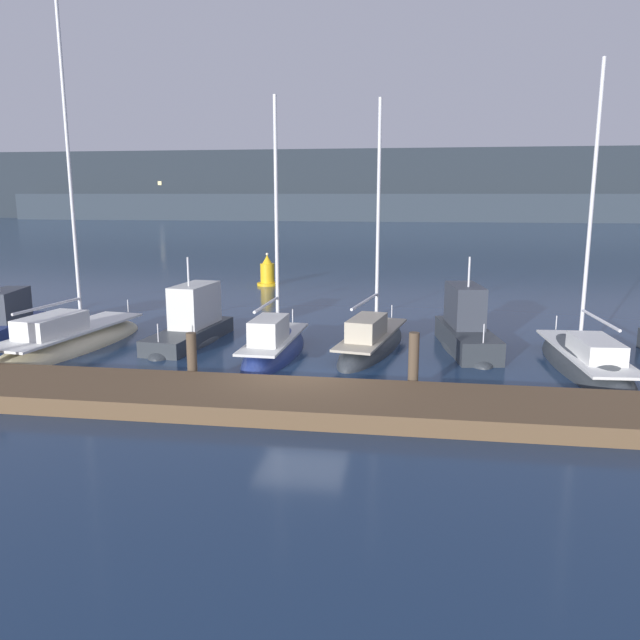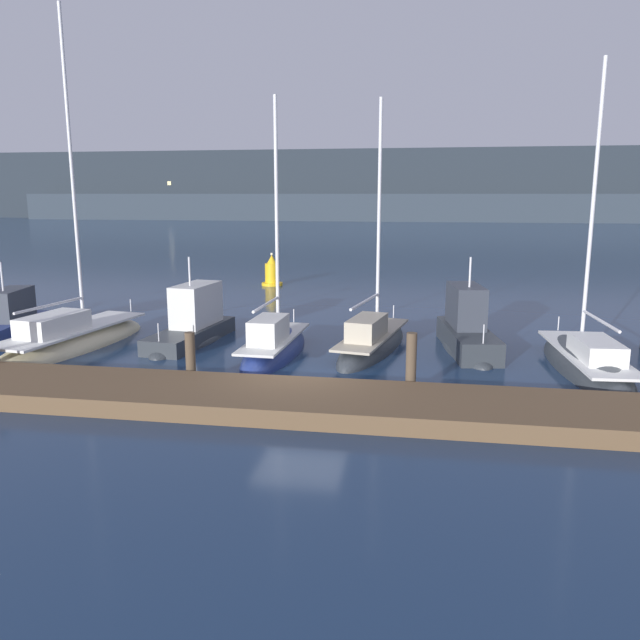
{
  "view_description": "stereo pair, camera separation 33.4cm",
  "coord_description": "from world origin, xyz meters",
  "px_view_note": "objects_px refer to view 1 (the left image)",
  "views": [
    {
      "loc": [
        3.01,
        -16.56,
        5.31
      ],
      "look_at": [
        0.0,
        3.46,
        1.2
      ],
      "focal_mm": 35.0,
      "sensor_mm": 36.0,
      "label": 1
    },
    {
      "loc": [
        3.34,
        -16.51,
        5.31
      ],
      "look_at": [
        0.0,
        3.46,
        1.2
      ],
      "focal_mm": 35.0,
      "sensor_mm": 36.0,
      "label": 2
    }
  ],
  "objects_px": {
    "sailboat_berth_5": "(274,351)",
    "channel_buoy": "(267,273)",
    "sailboat_berth_3": "(70,345)",
    "motorboat_berth_4": "(191,332)",
    "motorboat_berth_7": "(466,337)",
    "motorboat_berth_2": "(3,329)",
    "sailboat_berth_8": "(585,366)",
    "sailboat_berth_6": "(372,345)"
  },
  "relations": [
    {
      "from": "sailboat_berth_3",
      "to": "sailboat_berth_5",
      "type": "bearing_deg",
      "value": 1.21
    },
    {
      "from": "sailboat_berth_5",
      "to": "sailboat_berth_8",
      "type": "relative_size",
      "value": 0.92
    },
    {
      "from": "sailboat_berth_3",
      "to": "sailboat_berth_5",
      "type": "distance_m",
      "value": 7.25
    },
    {
      "from": "motorboat_berth_2",
      "to": "sailboat_berth_3",
      "type": "bearing_deg",
      "value": -21.71
    },
    {
      "from": "motorboat_berth_7",
      "to": "channel_buoy",
      "type": "xyz_separation_m",
      "value": [
        -10.37,
        13.98,
        0.27
      ]
    },
    {
      "from": "motorboat_berth_2",
      "to": "channel_buoy",
      "type": "bearing_deg",
      "value": 64.96
    },
    {
      "from": "sailboat_berth_3",
      "to": "sailboat_berth_8",
      "type": "bearing_deg",
      "value": 0.02
    },
    {
      "from": "motorboat_berth_4",
      "to": "sailboat_berth_6",
      "type": "xyz_separation_m",
      "value": [
        6.57,
        -0.01,
        -0.25
      ]
    },
    {
      "from": "channel_buoy",
      "to": "sailboat_berth_8",
      "type": "bearing_deg",
      "value": -49.15
    },
    {
      "from": "motorboat_berth_2",
      "to": "channel_buoy",
      "type": "xyz_separation_m",
      "value": [
        6.81,
        14.58,
        0.43
      ]
    },
    {
      "from": "sailboat_berth_5",
      "to": "sailboat_berth_6",
      "type": "relative_size",
      "value": 1.01
    },
    {
      "from": "sailboat_berth_3",
      "to": "motorboat_berth_4",
      "type": "bearing_deg",
      "value": 22.12
    },
    {
      "from": "channel_buoy",
      "to": "motorboat_berth_4",
      "type": "bearing_deg",
      "value": -87.78
    },
    {
      "from": "motorboat_berth_4",
      "to": "motorboat_berth_7",
      "type": "bearing_deg",
      "value": 2.59
    },
    {
      "from": "motorboat_berth_7",
      "to": "sailboat_berth_8",
      "type": "xyz_separation_m",
      "value": [
        3.45,
        -2.0,
        -0.34
      ]
    },
    {
      "from": "motorboat_berth_4",
      "to": "sailboat_berth_5",
      "type": "relative_size",
      "value": 0.59
    },
    {
      "from": "sailboat_berth_3",
      "to": "motorboat_berth_4",
      "type": "height_order",
      "value": "sailboat_berth_3"
    },
    {
      "from": "sailboat_berth_5",
      "to": "sailboat_berth_6",
      "type": "height_order",
      "value": "sailboat_berth_6"
    },
    {
      "from": "sailboat_berth_3",
      "to": "channel_buoy",
      "type": "height_order",
      "value": "sailboat_berth_3"
    },
    {
      "from": "motorboat_berth_2",
      "to": "motorboat_berth_7",
      "type": "relative_size",
      "value": 1.02
    },
    {
      "from": "motorboat_berth_2",
      "to": "motorboat_berth_4",
      "type": "height_order",
      "value": "motorboat_berth_4"
    },
    {
      "from": "sailboat_berth_3",
      "to": "sailboat_berth_6",
      "type": "height_order",
      "value": "sailboat_berth_3"
    },
    {
      "from": "sailboat_berth_3",
      "to": "sailboat_berth_8",
      "type": "distance_m",
      "value": 17.1
    },
    {
      "from": "motorboat_berth_2",
      "to": "sailboat_berth_8",
      "type": "bearing_deg",
      "value": -3.88
    },
    {
      "from": "motorboat_berth_2",
      "to": "sailboat_berth_6",
      "type": "xyz_separation_m",
      "value": [
        13.94,
        0.14,
        -0.14
      ]
    },
    {
      "from": "sailboat_berth_5",
      "to": "channel_buoy",
      "type": "bearing_deg",
      "value": 104.07
    },
    {
      "from": "sailboat_berth_3",
      "to": "motorboat_berth_4",
      "type": "relative_size",
      "value": 2.25
    },
    {
      "from": "sailboat_berth_3",
      "to": "channel_buoy",
      "type": "relative_size",
      "value": 6.32
    },
    {
      "from": "motorboat_berth_4",
      "to": "channel_buoy",
      "type": "height_order",
      "value": "motorboat_berth_4"
    },
    {
      "from": "sailboat_berth_5",
      "to": "channel_buoy",
      "type": "height_order",
      "value": "sailboat_berth_5"
    },
    {
      "from": "motorboat_berth_2",
      "to": "motorboat_berth_4",
      "type": "bearing_deg",
      "value": 1.22
    },
    {
      "from": "sailboat_berth_8",
      "to": "channel_buoy",
      "type": "relative_size",
      "value": 5.2
    },
    {
      "from": "motorboat_berth_2",
      "to": "sailboat_berth_8",
      "type": "relative_size",
      "value": 0.53
    },
    {
      "from": "channel_buoy",
      "to": "motorboat_berth_2",
      "type": "bearing_deg",
      "value": -115.04
    },
    {
      "from": "sailboat_berth_5",
      "to": "sailboat_berth_6",
      "type": "distance_m",
      "value": 3.46
    },
    {
      "from": "motorboat_berth_4",
      "to": "sailboat_berth_5",
      "type": "height_order",
      "value": "sailboat_berth_5"
    },
    {
      "from": "sailboat_berth_5",
      "to": "sailboat_berth_8",
      "type": "distance_m",
      "value": 9.85
    },
    {
      "from": "sailboat_berth_6",
      "to": "sailboat_berth_8",
      "type": "distance_m",
      "value": 6.86
    },
    {
      "from": "sailboat_berth_8",
      "to": "sailboat_berth_5",
      "type": "bearing_deg",
      "value": 179.14
    },
    {
      "from": "sailboat_berth_5",
      "to": "motorboat_berth_2",
      "type": "bearing_deg",
      "value": 173.37
    },
    {
      "from": "motorboat_berth_7",
      "to": "channel_buoy",
      "type": "distance_m",
      "value": 17.41
    },
    {
      "from": "motorboat_berth_4",
      "to": "sailboat_berth_8",
      "type": "xyz_separation_m",
      "value": [
        13.26,
        -1.56,
        -0.29
      ]
    }
  ]
}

